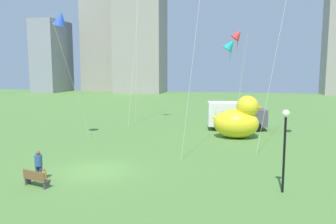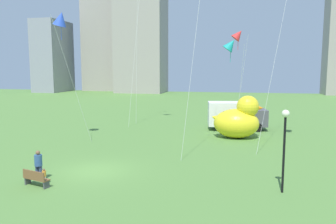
{
  "view_description": "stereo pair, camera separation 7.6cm",
  "coord_description": "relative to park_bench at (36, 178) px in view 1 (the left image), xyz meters",
  "views": [
    {
      "loc": [
        8.4,
        -18.79,
        6.33
      ],
      "look_at": [
        3.68,
        4.41,
        3.22
      ],
      "focal_mm": 35.96,
      "sensor_mm": 36.0,
      "label": 1
    },
    {
      "loc": [
        8.47,
        -18.77,
        6.33
      ],
      "look_at": [
        3.68,
        4.41,
        3.22
      ],
      "focal_mm": 35.96,
      "sensor_mm": 36.0,
      "label": 2
    }
  ],
  "objects": [
    {
      "name": "ground_plane",
      "position": [
        2.0,
        3.19,
        -0.47
      ],
      "size": [
        140.0,
        140.0,
        0.0
      ],
      "primitive_type": "plane",
      "color": "#527E3A"
    },
    {
      "name": "park_bench",
      "position": [
        0.0,
        0.0,
        0.0
      ],
      "size": [
        1.66,
        0.89,
        0.9
      ],
      "color": "brown",
      "rests_on": "ground"
    },
    {
      "name": "person_adult",
      "position": [
        -0.41,
        0.96,
        0.48
      ],
      "size": [
        0.42,
        0.42,
        1.73
      ],
      "color": "#38476B",
      "rests_on": "ground"
    },
    {
      "name": "person_child",
      "position": [
        0.22,
        0.46,
        0.01
      ],
      "size": [
        0.21,
        0.21,
        0.87
      ],
      "color": "silver",
      "rests_on": "ground"
    },
    {
      "name": "giant_inflatable_duck",
      "position": [
        10.62,
        15.13,
        1.18
      ],
      "size": [
        4.68,
        3.01,
        3.88
      ],
      "color": "yellow",
      "rests_on": "ground"
    },
    {
      "name": "lamppost",
      "position": [
        12.86,
        1.79,
        2.55
      ],
      "size": [
        0.38,
        0.38,
        4.27
      ],
      "color": "black",
      "rests_on": "ground"
    },
    {
      "name": "box_truck",
      "position": [
        10.36,
        19.29,
        0.97
      ],
      "size": [
        6.13,
        3.09,
        2.85
      ],
      "color": "white",
      "rests_on": "ground"
    },
    {
      "name": "city_skyline",
      "position": [
        -2.3,
        71.49,
        17.63
      ],
      "size": [
        84.39,
        19.08,
        41.49
      ],
      "color": "gray",
      "rests_on": "ground"
    },
    {
      "name": "kite_red",
      "position": [
        10.41,
        23.43,
        9.52
      ],
      "size": [
        1.92,
        1.72,
        10.78
      ],
      "color": "silver",
      "rests_on": "ground"
    },
    {
      "name": "kite_teal",
      "position": [
        9.73,
        18.14,
        8.08
      ],
      "size": [
        2.12,
        2.07,
        9.34
      ],
      "color": "silver",
      "rests_on": "ground"
    },
    {
      "name": "kite_blue",
      "position": [
        -3.96,
        10.5,
        9.86
      ],
      "size": [
        3.07,
        2.97,
        11.05
      ],
      "color": "silver",
      "rests_on": "ground"
    }
  ]
}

